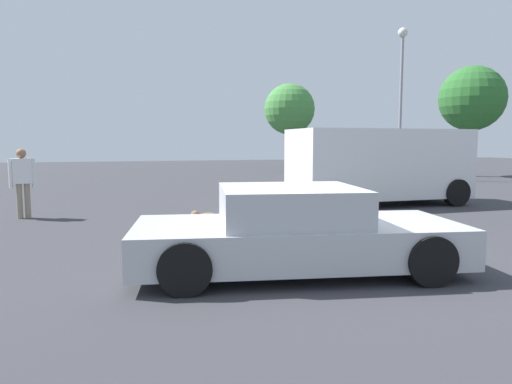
% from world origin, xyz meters
% --- Properties ---
extents(ground_plane, '(80.00, 80.00, 0.00)m').
position_xyz_m(ground_plane, '(0.00, 0.00, 0.00)').
color(ground_plane, '#38383D').
extents(sedan_foreground, '(4.66, 2.53, 1.17)m').
position_xyz_m(sedan_foreground, '(-0.39, -0.17, 0.55)').
color(sedan_foreground, '#B7BABF').
rests_on(sedan_foreground, ground_plane).
extents(dog, '(0.65, 0.35, 0.43)m').
position_xyz_m(dog, '(-1.06, 2.98, 0.28)').
color(dog, olive).
rests_on(dog, ground_plane).
extents(van_white, '(5.01, 2.24, 2.15)m').
position_xyz_m(van_white, '(4.47, 5.77, 1.16)').
color(van_white, white).
rests_on(van_white, ground_plane).
extents(pedestrian, '(0.56, 0.32, 1.63)m').
position_xyz_m(pedestrian, '(-4.87, 5.87, 0.97)').
color(pedestrian, gray).
rests_on(pedestrian, ground_plane).
extents(light_post_near, '(0.44, 0.44, 7.05)m').
position_xyz_m(light_post_near, '(10.06, 13.29, 4.72)').
color(light_post_near, gray).
rests_on(light_post_near, ground_plane).
extents(tree_back_left, '(3.34, 3.34, 5.72)m').
position_xyz_m(tree_back_left, '(14.99, 14.35, 4.02)').
color(tree_back_left, brown).
rests_on(tree_back_left, ground_plane).
extents(tree_back_right, '(3.31, 3.31, 5.61)m').
position_xyz_m(tree_back_right, '(8.16, 23.05, 3.94)').
color(tree_back_right, brown).
rests_on(tree_back_right, ground_plane).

